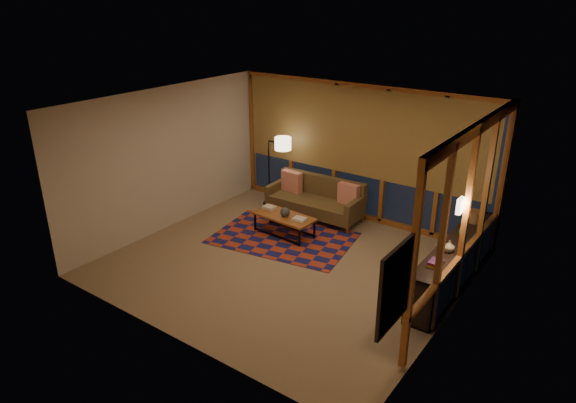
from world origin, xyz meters
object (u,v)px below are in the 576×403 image
Objects in this scene: sofa at (315,199)px; floor_lamp at (269,170)px; bookshelf at (454,263)px; coffee_table at (284,225)px.

sofa is 1.25× the size of floor_lamp.
floor_lamp is at bearing 167.97° from bookshelf.
coffee_table is 0.40× the size of bookshelf.
floor_lamp is 4.45m from bookshelf.
sofa is at bearing 164.05° from bookshelf.
coffee_table is at bearing -178.08° from bookshelf.
coffee_table is (-0.03, -1.01, -0.20)m from sofa.
coffee_table is at bearing -93.31° from sofa.
sofa reaches higher than bookshelf.
bookshelf is (3.18, 0.11, 0.17)m from coffee_table.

